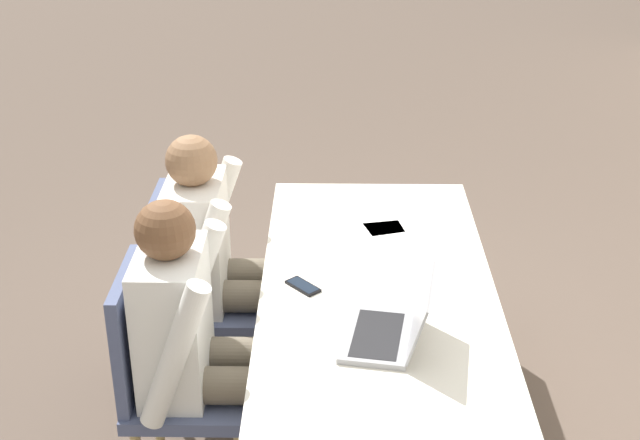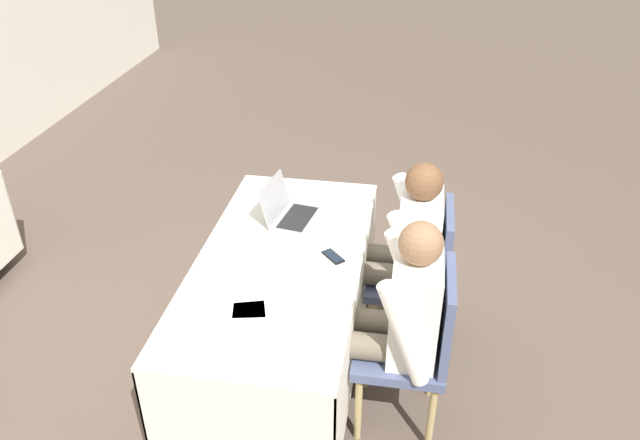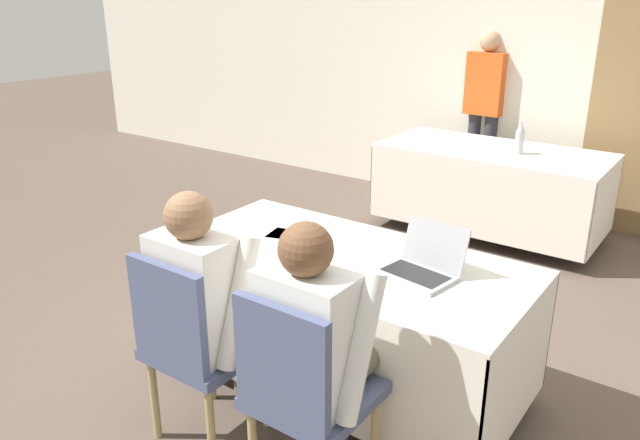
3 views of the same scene
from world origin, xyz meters
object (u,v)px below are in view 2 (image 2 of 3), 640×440
(chair_near_right, at_px, (420,272))
(person_white_shirt, at_px, (404,246))
(laptop, at_px, (291,213))
(chair_near_left, at_px, (417,342))
(person_checkered_shirt, at_px, (397,314))
(cell_phone, at_px, (333,257))

(chair_near_right, bearing_deg, person_white_shirt, -90.00)
(laptop, height_order, chair_near_left, laptop)
(chair_near_left, height_order, person_white_shirt, person_white_shirt)
(person_checkered_shirt, bearing_deg, laptop, -136.30)
(chair_near_left, height_order, person_checkered_shirt, person_checkered_shirt)
(laptop, relative_size, chair_near_left, 0.40)
(cell_phone, distance_m, person_checkered_shirt, 0.50)
(person_checkered_shirt, height_order, person_white_shirt, same)
(person_white_shirt, bearing_deg, chair_near_right, 90.00)
(chair_near_left, xyz_separation_m, person_white_shirt, (0.59, 0.10, 0.16))
(laptop, xyz_separation_m, chair_near_right, (-0.10, -0.75, -0.26))
(cell_phone, bearing_deg, laptop, 88.29)
(cell_phone, height_order, person_white_shirt, person_white_shirt)
(chair_near_right, bearing_deg, chair_near_left, 0.00)
(laptop, xyz_separation_m, cell_phone, (-0.34, -0.30, -0.04))
(laptop, height_order, person_checkered_shirt, person_checkered_shirt)
(chair_near_right, bearing_deg, laptop, -97.26)
(cell_phone, xyz_separation_m, chair_near_right, (0.24, -0.46, -0.22))
(laptop, height_order, person_white_shirt, person_white_shirt)
(cell_phone, xyz_separation_m, chair_near_left, (-0.34, -0.46, -0.22))
(cell_phone, bearing_deg, person_checkered_shirt, -86.43)
(chair_near_left, xyz_separation_m, person_checkered_shirt, (0.00, 0.10, 0.16))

